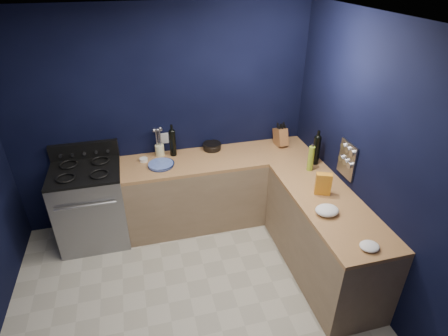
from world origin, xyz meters
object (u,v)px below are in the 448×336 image
object	(u,v)px
plate_stack	(161,165)
utensil_crock	(160,150)
gas_range	(92,206)
crouton_bag	(323,184)
knife_block	(281,137)

from	to	relation	value
plate_stack	utensil_crock	xyz separation A→B (m)	(0.02, 0.27, 0.05)
gas_range	plate_stack	distance (m)	0.95
gas_range	plate_stack	world-z (taller)	plate_stack
utensil_crock	crouton_bag	size ratio (longest dim) A/B	0.59
utensil_crock	crouton_bag	xyz separation A→B (m)	(1.50, -1.23, 0.05)
gas_range	crouton_bag	xyz separation A→B (m)	(2.35, -1.00, 0.55)
plate_stack	utensil_crock	distance (m)	0.27
plate_stack	crouton_bag	distance (m)	1.80
gas_range	utensil_crock	bearing A→B (deg)	15.51
gas_range	utensil_crock	size ratio (longest dim) A/B	6.81
gas_range	knife_block	xyz separation A→B (m)	(2.36, 0.14, 0.55)
gas_range	plate_stack	bearing A→B (deg)	-2.19
plate_stack	crouton_bag	world-z (taller)	crouton_bag
crouton_bag	gas_range	bearing A→B (deg)	-179.63
knife_block	crouton_bag	size ratio (longest dim) A/B	0.94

